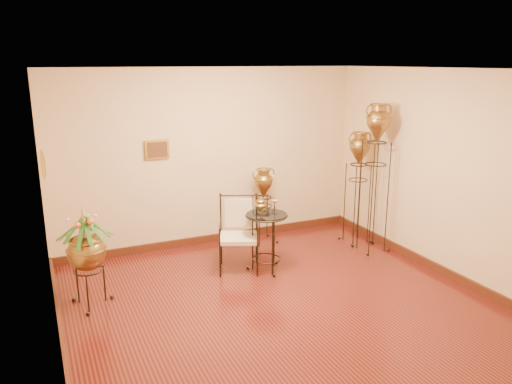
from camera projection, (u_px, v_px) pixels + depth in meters
name	position (u px, v px, depth m)	size (l,w,h in m)	color
ground	(282.00, 307.00, 6.04)	(5.00, 5.00, 0.00)	maroon
room_shell	(283.00, 167.00, 5.60)	(5.02, 5.02, 2.81)	beige
amphora_tall	(375.00, 177.00, 7.58)	(0.47, 0.47, 2.31)	black
amphora_mid	(358.00, 187.00, 8.01)	(0.47, 0.47, 1.83)	black
amphora_short	(263.00, 205.00, 8.08)	(0.41, 0.41, 1.25)	black
planter_urn	(86.00, 248.00, 5.89)	(0.93, 0.93, 1.33)	black
armchair	(239.00, 235.00, 6.97)	(0.76, 0.74, 1.05)	black
side_table	(266.00, 241.00, 7.00)	(0.68, 0.68, 1.05)	black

